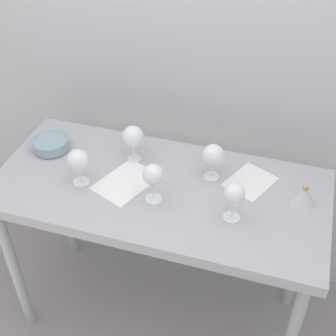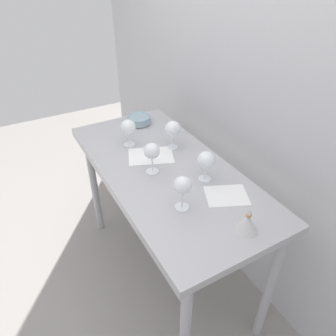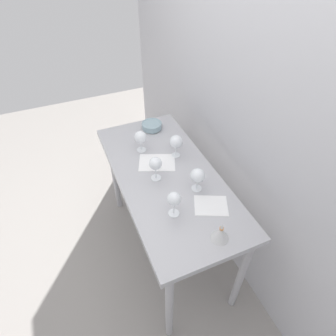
{
  "view_description": "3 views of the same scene",
  "coord_description": "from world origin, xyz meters",
  "px_view_note": "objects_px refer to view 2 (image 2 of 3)",
  "views": [
    {
      "loc": [
        0.47,
        -1.39,
        2.19
      ],
      "look_at": [
        0.03,
        0.03,
        0.97
      ],
      "focal_mm": 50.03,
      "sensor_mm": 36.0,
      "label": 1
    },
    {
      "loc": [
        1.24,
        -0.69,
        1.87
      ],
      "look_at": [
        0.07,
        -0.03,
        0.94
      ],
      "focal_mm": 33.58,
      "sensor_mm": 36.0,
      "label": 2
    },
    {
      "loc": [
        1.29,
        -0.55,
        2.24
      ],
      "look_at": [
        0.01,
        -0.0,
        0.97
      ],
      "focal_mm": 30.37,
      "sensor_mm": 36.0,
      "label": 3
    }
  ],
  "objects_px": {
    "wine_glass_near_center": "(152,152)",
    "decanter_funnel": "(247,223)",
    "tasting_bowl": "(139,119)",
    "wine_glass_near_left": "(128,128)",
    "tasting_sheet_upper": "(151,156)",
    "tasting_sheet_lower": "(227,195)",
    "wine_glass_near_right": "(182,186)",
    "wine_glass_far_right": "(206,161)",
    "wine_glass_far_left": "(173,129)"
  },
  "relations": [
    {
      "from": "tasting_sheet_lower",
      "to": "decanter_funnel",
      "type": "bearing_deg",
      "value": 7.25
    },
    {
      "from": "wine_glass_near_right",
      "to": "tasting_bowl",
      "type": "height_order",
      "value": "wine_glass_near_right"
    },
    {
      "from": "wine_glass_near_center",
      "to": "decanter_funnel",
      "type": "relative_size",
      "value": 1.38
    },
    {
      "from": "wine_glass_near_left",
      "to": "wine_glass_far_right",
      "type": "bearing_deg",
      "value": 21.0
    },
    {
      "from": "wine_glass_near_right",
      "to": "wine_glass_far_right",
      "type": "distance_m",
      "value": 0.25
    },
    {
      "from": "wine_glass_far_left",
      "to": "decanter_funnel",
      "type": "bearing_deg",
      "value": -5.28
    },
    {
      "from": "wine_glass_near_left",
      "to": "tasting_bowl",
      "type": "height_order",
      "value": "wine_glass_near_left"
    },
    {
      "from": "tasting_bowl",
      "to": "decanter_funnel",
      "type": "relative_size",
      "value": 1.31
    },
    {
      "from": "tasting_sheet_upper",
      "to": "tasting_sheet_lower",
      "type": "height_order",
      "value": "same"
    },
    {
      "from": "wine_glass_near_center",
      "to": "decanter_funnel",
      "type": "bearing_deg",
      "value": 14.8
    },
    {
      "from": "wine_glass_near_left",
      "to": "tasting_bowl",
      "type": "bearing_deg",
      "value": 143.34
    },
    {
      "from": "decanter_funnel",
      "to": "wine_glass_near_right",
      "type": "bearing_deg",
      "value": -147.25
    },
    {
      "from": "wine_glass_near_right",
      "to": "wine_glass_far_right",
      "type": "bearing_deg",
      "value": 120.68
    },
    {
      "from": "wine_glass_far_left",
      "to": "tasting_sheet_lower",
      "type": "distance_m",
      "value": 0.53
    },
    {
      "from": "wine_glass_near_right",
      "to": "decanter_funnel",
      "type": "bearing_deg",
      "value": 32.75
    },
    {
      "from": "wine_glass_near_center",
      "to": "wine_glass_near_right",
      "type": "height_order",
      "value": "wine_glass_near_center"
    },
    {
      "from": "wine_glass_near_right",
      "to": "wine_glass_near_left",
      "type": "height_order",
      "value": "wine_glass_near_right"
    },
    {
      "from": "wine_glass_near_left",
      "to": "tasting_bowl",
      "type": "distance_m",
      "value": 0.3
    },
    {
      "from": "wine_glass_near_center",
      "to": "wine_glass_near_left",
      "type": "distance_m",
      "value": 0.32
    },
    {
      "from": "wine_glass_near_right",
      "to": "decanter_funnel",
      "type": "xyz_separation_m",
      "value": [
        0.25,
        0.16,
        -0.08
      ]
    },
    {
      "from": "wine_glass_far_right",
      "to": "tasting_sheet_upper",
      "type": "xyz_separation_m",
      "value": [
        -0.34,
        -0.14,
        -0.11
      ]
    },
    {
      "from": "wine_glass_near_right",
      "to": "tasting_sheet_lower",
      "type": "height_order",
      "value": "wine_glass_near_right"
    },
    {
      "from": "wine_glass_near_center",
      "to": "wine_glass_near_right",
      "type": "distance_m",
      "value": 0.32
    },
    {
      "from": "tasting_sheet_upper",
      "to": "decanter_funnel",
      "type": "distance_m",
      "value": 0.73
    },
    {
      "from": "wine_glass_near_center",
      "to": "tasting_bowl",
      "type": "xyz_separation_m",
      "value": [
        -0.55,
        0.18,
        -0.09
      ]
    },
    {
      "from": "wine_glass_near_left",
      "to": "tasting_bowl",
      "type": "relative_size",
      "value": 1.0
    },
    {
      "from": "wine_glass_far_right",
      "to": "tasting_sheet_upper",
      "type": "bearing_deg",
      "value": -157.09
    },
    {
      "from": "wine_glass_near_center",
      "to": "tasting_bowl",
      "type": "bearing_deg",
      "value": 162.07
    },
    {
      "from": "tasting_sheet_upper",
      "to": "wine_glass_near_center",
      "type": "bearing_deg",
      "value": -1.43
    },
    {
      "from": "wine_glass_far_left",
      "to": "tasting_sheet_lower",
      "type": "xyz_separation_m",
      "value": [
        0.52,
        0.0,
        -0.12
      ]
    },
    {
      "from": "wine_glass_near_left",
      "to": "wine_glass_far_right",
      "type": "height_order",
      "value": "wine_glass_near_left"
    },
    {
      "from": "wine_glass_near_center",
      "to": "decanter_funnel",
      "type": "distance_m",
      "value": 0.6
    },
    {
      "from": "wine_glass_near_left",
      "to": "decanter_funnel",
      "type": "relative_size",
      "value": 1.32
    },
    {
      "from": "tasting_sheet_lower",
      "to": "tasting_bowl",
      "type": "height_order",
      "value": "tasting_bowl"
    },
    {
      "from": "wine_glass_near_center",
      "to": "tasting_sheet_upper",
      "type": "xyz_separation_m",
      "value": [
        -0.14,
        0.06,
        -0.12
      ]
    },
    {
      "from": "wine_glass_near_center",
      "to": "tasting_bowl",
      "type": "relative_size",
      "value": 1.05
    },
    {
      "from": "tasting_bowl",
      "to": "decanter_funnel",
      "type": "bearing_deg",
      "value": -1.39
    },
    {
      "from": "wine_glass_near_left",
      "to": "tasting_sheet_upper",
      "type": "height_order",
      "value": "wine_glass_near_left"
    },
    {
      "from": "wine_glass_near_right",
      "to": "wine_glass_far_right",
      "type": "relative_size",
      "value": 1.05
    },
    {
      "from": "wine_glass_near_left",
      "to": "decanter_funnel",
      "type": "bearing_deg",
      "value": 9.1
    },
    {
      "from": "wine_glass_far_right",
      "to": "tasting_sheet_lower",
      "type": "relative_size",
      "value": 0.81
    },
    {
      "from": "wine_glass_near_right",
      "to": "tasting_sheet_lower",
      "type": "relative_size",
      "value": 0.85
    },
    {
      "from": "wine_glass_near_center",
      "to": "tasting_sheet_lower",
      "type": "distance_m",
      "value": 0.44
    },
    {
      "from": "wine_glass_far_right",
      "to": "decanter_funnel",
      "type": "distance_m",
      "value": 0.39
    },
    {
      "from": "wine_glass_near_center",
      "to": "tasting_sheet_upper",
      "type": "distance_m",
      "value": 0.2
    },
    {
      "from": "tasting_sheet_upper",
      "to": "tasting_bowl",
      "type": "distance_m",
      "value": 0.43
    },
    {
      "from": "wine_glass_near_center",
      "to": "tasting_sheet_upper",
      "type": "bearing_deg",
      "value": 156.23
    },
    {
      "from": "wine_glass_near_right",
      "to": "wine_glass_far_left",
      "type": "bearing_deg",
      "value": 154.53
    },
    {
      "from": "tasting_bowl",
      "to": "decanter_funnel",
      "type": "height_order",
      "value": "decanter_funnel"
    },
    {
      "from": "wine_glass_near_center",
      "to": "wine_glass_far_left",
      "type": "height_order",
      "value": "same"
    }
  ]
}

